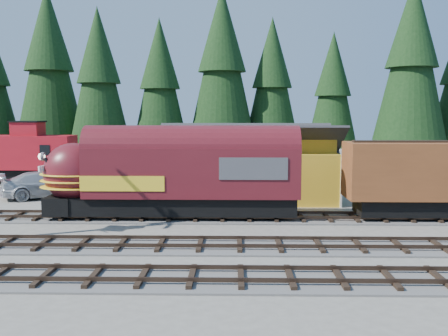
{
  "coord_description": "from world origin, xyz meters",
  "views": [
    {
      "loc": [
        -0.85,
        -24.16,
        6.12
      ],
      "look_at": [
        -1.43,
        4.0,
        2.95
      ],
      "focal_mm": 40.0,
      "sensor_mm": 36.0,
      "label": 1
    }
  ],
  "objects_px": {
    "caboose": "(19,155)",
    "locomotive": "(165,178)",
    "pickup_truck_a": "(122,191)",
    "pickup_truck_b": "(49,185)",
    "depot": "(246,157)"
  },
  "relations": [
    {
      "from": "pickup_truck_a",
      "to": "locomotive",
      "type": "bearing_deg",
      "value": -150.37
    },
    {
      "from": "locomotive",
      "to": "pickup_truck_b",
      "type": "xyz_separation_m",
      "value": [
        -9.37,
        6.95,
        -1.45
      ]
    },
    {
      "from": "depot",
      "to": "locomotive",
      "type": "xyz_separation_m",
      "value": [
        -4.8,
        -6.5,
        -0.58
      ]
    },
    {
      "from": "locomotive",
      "to": "caboose",
      "type": "bearing_deg",
      "value": 136.03
    },
    {
      "from": "caboose",
      "to": "pickup_truck_a",
      "type": "xyz_separation_m",
      "value": [
        10.89,
        -9.2,
        -1.66
      ]
    },
    {
      "from": "pickup_truck_a",
      "to": "pickup_truck_b",
      "type": "height_order",
      "value": "pickup_truck_b"
    },
    {
      "from": "depot",
      "to": "pickup_truck_a",
      "type": "xyz_separation_m",
      "value": [
        -8.42,
        -1.7,
        -2.16
      ]
    },
    {
      "from": "depot",
      "to": "locomotive",
      "type": "distance_m",
      "value": 8.1
    },
    {
      "from": "caboose",
      "to": "pickup_truck_b",
      "type": "bearing_deg",
      "value": -53.9
    },
    {
      "from": "caboose",
      "to": "pickup_truck_b",
      "type": "distance_m",
      "value": 8.85
    },
    {
      "from": "caboose",
      "to": "locomotive",
      "type": "bearing_deg",
      "value": -43.97
    },
    {
      "from": "pickup_truck_b",
      "to": "caboose",
      "type": "bearing_deg",
      "value": 9.95
    },
    {
      "from": "pickup_truck_a",
      "to": "pickup_truck_b",
      "type": "distance_m",
      "value": 6.14
    },
    {
      "from": "depot",
      "to": "pickup_truck_b",
      "type": "bearing_deg",
      "value": 178.17
    },
    {
      "from": "depot",
      "to": "locomotive",
      "type": "bearing_deg",
      "value": -126.43
    }
  ]
}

